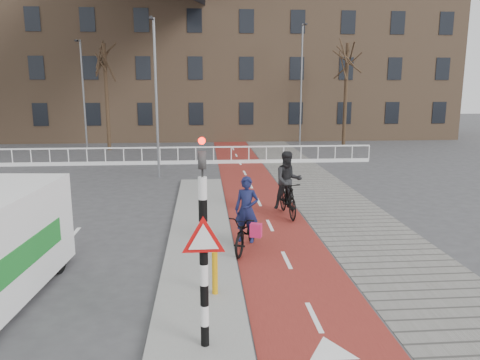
{
  "coord_description": "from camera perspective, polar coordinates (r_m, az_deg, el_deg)",
  "views": [
    {
      "loc": [
        -0.58,
        -9.16,
        4.41
      ],
      "look_at": [
        0.54,
        5.0,
        1.5
      ],
      "focal_mm": 35.0,
      "sensor_mm": 36.0,
      "label": 1
    }
  ],
  "objects": [
    {
      "name": "ground",
      "position": [
        10.18,
        -0.85,
        -14.1
      ],
      "size": [
        120.0,
        120.0,
        0.0
      ],
      "primitive_type": "plane",
      "color": "#38383A",
      "rests_on": "ground"
    },
    {
      "name": "bike_lane",
      "position": [
        19.77,
        1.61,
        -1.3
      ],
      "size": [
        2.5,
        60.0,
        0.01
      ],
      "primitive_type": "cube",
      "color": "maroon",
      "rests_on": "ground"
    },
    {
      "name": "sidewalk",
      "position": [
        20.25,
        9.52,
        -1.14
      ],
      "size": [
        3.0,
        60.0,
        0.01
      ],
      "primitive_type": "cube",
      "color": "slate",
      "rests_on": "ground"
    },
    {
      "name": "curb_island",
      "position": [
        13.86,
        -4.84,
        -6.76
      ],
      "size": [
        1.8,
        16.0,
        0.12
      ],
      "primitive_type": "cube",
      "color": "gray",
      "rests_on": "ground"
    },
    {
      "name": "traffic_signal",
      "position": [
        7.54,
        -4.48,
        -7.21
      ],
      "size": [
        0.8,
        0.8,
        3.68
      ],
      "color": "black",
      "rests_on": "curb_island"
    },
    {
      "name": "bollard",
      "position": [
        9.89,
        -3.08,
        -11.26
      ],
      "size": [
        0.12,
        0.12,
        0.91
      ],
      "primitive_type": "cylinder",
      "color": "orange",
      "rests_on": "curb_island"
    },
    {
      "name": "cyclist_near",
      "position": [
        12.6,
        0.82,
        -5.61
      ],
      "size": [
        1.32,
        2.06,
        2.02
      ],
      "rotation": [
        0.0,
        0.0,
        -0.36
      ],
      "color": "black",
      "rests_on": "bike_lane"
    },
    {
      "name": "cyclist_far",
      "position": [
        15.85,
        5.86,
        -1.18
      ],
      "size": [
        1.01,
        2.14,
        2.22
      ],
      "rotation": [
        0.0,
        0.0,
        0.07
      ],
      "color": "black",
      "rests_on": "bike_lane"
    },
    {
      "name": "railing",
      "position": [
        26.84,
        -13.98,
        2.45
      ],
      "size": [
        28.0,
        0.1,
        0.99
      ],
      "color": "silver",
      "rests_on": "ground"
    },
    {
      "name": "townhouse_row",
      "position": [
        41.37,
        -8.21,
        16.19
      ],
      "size": [
        46.0,
        10.0,
        15.9
      ],
      "color": "#7F6047",
      "rests_on": "ground"
    },
    {
      "name": "tree_mid",
      "position": [
        32.97,
        -15.94,
        9.6
      ],
      "size": [
        0.25,
        0.25,
        7.03
      ],
      "primitive_type": "cylinder",
      "color": "#302315",
      "rests_on": "ground"
    },
    {
      "name": "tree_right",
      "position": [
        34.74,
        12.75,
        10.01
      ],
      "size": [
        0.26,
        0.26,
        7.24
      ],
      "primitive_type": "cylinder",
      "color": "#302315",
      "rests_on": "ground"
    },
    {
      "name": "streetlight_near",
      "position": [
        22.57,
        -10.16,
        9.57
      ],
      "size": [
        0.12,
        0.12,
        7.38
      ],
      "primitive_type": "cylinder",
      "color": "slate",
      "rests_on": "ground"
    },
    {
      "name": "streetlight_left",
      "position": [
        33.63,
        -18.51,
        9.69
      ],
      "size": [
        0.12,
        0.12,
        7.28
      ],
      "primitive_type": "cylinder",
      "color": "slate",
      "rests_on": "ground"
    },
    {
      "name": "streetlight_right",
      "position": [
        34.37,
        7.47,
        11.27
      ],
      "size": [
        0.12,
        0.12,
        8.55
      ],
      "primitive_type": "cylinder",
      "color": "slate",
      "rests_on": "ground"
    }
  ]
}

